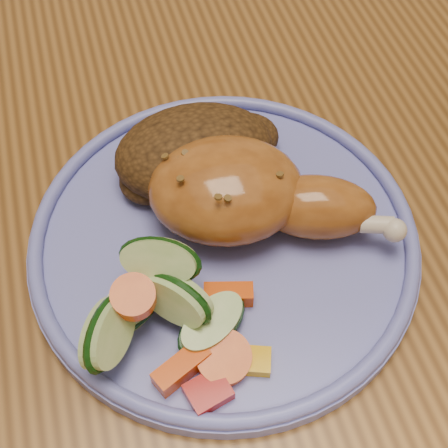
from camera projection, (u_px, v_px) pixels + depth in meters
name	position (u px, v px, depth m)	size (l,w,h in m)	color
ground	(222.00, 418.00, 1.11)	(4.00, 4.00, 0.00)	#56371D
dining_table	(220.00, 189.00, 0.57)	(0.90, 1.40, 0.75)	brown
plate	(224.00, 241.00, 0.43)	(0.26, 0.26, 0.01)	#676DC2
plate_rim	(224.00, 232.00, 0.42)	(0.26, 0.26, 0.01)	#676DC2
chicken_leg	(248.00, 194.00, 0.41)	(0.16, 0.12, 0.06)	#A55E22
rice_pilaf	(197.00, 152.00, 0.44)	(0.12, 0.08, 0.05)	#462B11
vegetable_pile	(165.00, 311.00, 0.37)	(0.12, 0.12, 0.06)	#A50A05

